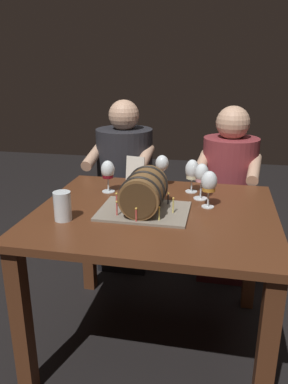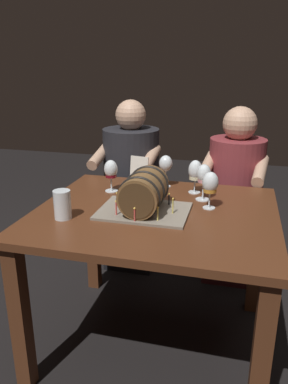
# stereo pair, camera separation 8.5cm
# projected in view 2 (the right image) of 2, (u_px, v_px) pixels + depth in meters

# --- Properties ---
(ground_plane) EXTENTS (8.00, 8.00, 0.00)m
(ground_plane) POSITION_uv_depth(u_px,v_px,m) (154.00, 341.00, 2.04)
(ground_plane) COLOR black
(dining_table) EXTENTS (1.13, 0.97, 0.75)m
(dining_table) POSITION_uv_depth(u_px,v_px,m) (155.00, 233.00, 1.83)
(dining_table) COLOR #562D19
(dining_table) RESTS_ON ground
(barrel_cake) EXTENTS (0.42, 0.31, 0.20)m
(barrel_cake) POSITION_uv_depth(u_px,v_px,m) (144.00, 194.00, 1.75)
(barrel_cake) COLOR gray
(barrel_cake) RESTS_ON dining_table
(wine_glass_rose) EXTENTS (0.07, 0.07, 0.19)m
(wine_glass_rose) POSITION_uv_depth(u_px,v_px,m) (204.00, 176.00, 1.89)
(wine_glass_rose) COLOR white
(wine_glass_rose) RESTS_ON dining_table
(wine_glass_amber) EXTENTS (0.08, 0.08, 0.18)m
(wine_glass_amber) POSITION_uv_depth(u_px,v_px,m) (210.00, 184.00, 1.78)
(wine_glass_amber) COLOR white
(wine_glass_amber) RESTS_ON dining_table
(wine_glass_red) EXTENTS (0.07, 0.07, 0.17)m
(wine_glass_red) POSITION_uv_depth(u_px,v_px,m) (111.00, 171.00, 2.03)
(wine_glass_red) COLOR white
(wine_glass_red) RESTS_ON dining_table
(wine_glass_empty) EXTENTS (0.07, 0.07, 0.18)m
(wine_glass_empty) POSITION_uv_depth(u_px,v_px,m) (166.00, 164.00, 2.10)
(wine_glass_empty) COLOR white
(wine_glass_empty) RESTS_ON dining_table
(wine_glass_white) EXTENTS (0.07, 0.07, 0.18)m
(wine_glass_white) POSITION_uv_depth(u_px,v_px,m) (195.00, 172.00, 2.00)
(wine_glass_white) COLOR white
(wine_glass_white) RESTS_ON dining_table
(beer_pint) EXTENTS (0.08, 0.08, 0.13)m
(beer_pint) POSITION_uv_depth(u_px,v_px,m) (63.00, 206.00, 1.69)
(beer_pint) COLOR white
(beer_pint) RESTS_ON dining_table
(menu_card) EXTENTS (0.11, 0.05, 0.16)m
(menu_card) POSITION_uv_depth(u_px,v_px,m) (139.00, 170.00, 2.17)
(menu_card) COLOR silver
(menu_card) RESTS_ON dining_table
(person_seated_left) EXTENTS (0.42, 0.49, 1.19)m
(person_seated_left) POSITION_uv_depth(u_px,v_px,m) (131.00, 190.00, 2.66)
(person_seated_left) COLOR black
(person_seated_left) RESTS_ON ground
(person_seated_right) EXTENTS (0.42, 0.51, 1.17)m
(person_seated_right) POSITION_uv_depth(u_px,v_px,m) (233.00, 202.00, 2.50)
(person_seated_right) COLOR #4C1B1E
(person_seated_right) RESTS_ON ground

